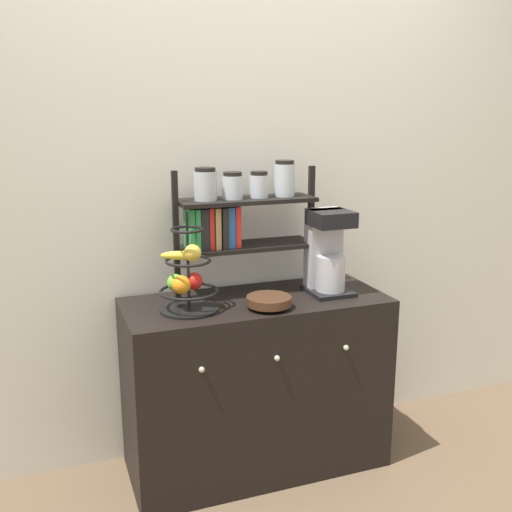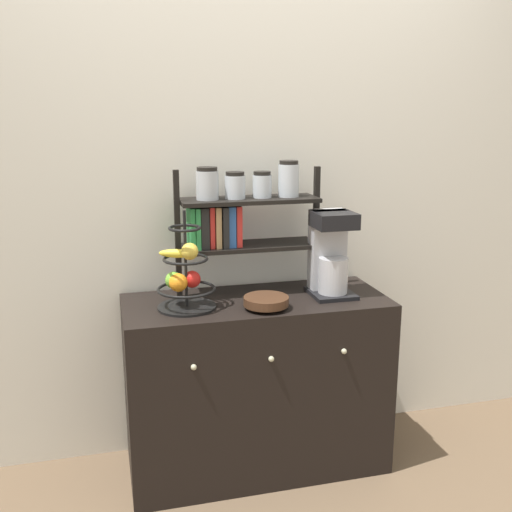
% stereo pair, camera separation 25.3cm
% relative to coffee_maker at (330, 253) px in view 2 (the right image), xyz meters
% --- Properties ---
extents(ground_plane, '(12.00, 12.00, 0.00)m').
position_rel_coffee_maker_xyz_m(ground_plane, '(-0.34, -0.24, -0.98)').
color(ground_plane, brown).
extents(wall_back, '(7.00, 0.05, 2.60)m').
position_rel_coffee_maker_xyz_m(wall_back, '(-0.34, 0.28, 0.32)').
color(wall_back, silver).
rests_on(wall_back, ground_plane).
extents(sideboard, '(1.15, 0.49, 0.80)m').
position_rel_coffee_maker_xyz_m(sideboard, '(-0.34, 0.00, -0.59)').
color(sideboard, black).
rests_on(sideboard, ground_plane).
extents(coffee_maker, '(0.18, 0.21, 0.38)m').
position_rel_coffee_maker_xyz_m(coffee_maker, '(0.00, 0.00, 0.00)').
color(coffee_maker, black).
rests_on(coffee_maker, sideboard).
extents(fruit_stand, '(0.24, 0.24, 0.41)m').
position_rel_coffee_maker_xyz_m(fruit_stand, '(-0.65, -0.04, -0.05)').
color(fruit_stand, black).
rests_on(fruit_stand, sideboard).
extents(wooden_bowl, '(0.19, 0.19, 0.05)m').
position_rel_coffee_maker_xyz_m(wooden_bowl, '(-0.33, -0.13, -0.16)').
color(wooden_bowl, '#422819').
rests_on(wooden_bowl, sideboard).
extents(shelf_hutch, '(0.65, 0.20, 0.59)m').
position_rel_coffee_maker_xyz_m(shelf_hutch, '(-0.39, 0.12, 0.18)').
color(shelf_hutch, black).
rests_on(shelf_hutch, sideboard).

